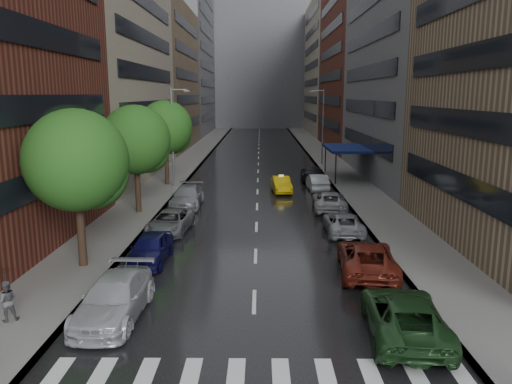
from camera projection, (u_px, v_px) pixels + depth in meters
ground at (253, 350)px, 17.00m from camera, size 220.00×220.00×0.00m
road at (258, 160)px, 66.06m from camera, size 14.00×140.00×0.01m
sidewalk_left at (191, 159)px, 66.12m from camera, size 4.00×140.00×0.15m
sidewalk_right at (326, 159)px, 65.97m from camera, size 4.00×140.00×0.15m
crosswalk at (258, 383)px, 15.04m from camera, size 13.15×2.80×0.01m
buildings_left at (155, 41)px, 71.72m from camera, size 8.00×108.00×38.00m
buildings_right at (366, 47)px, 69.60m from camera, size 8.05×109.10×36.00m
building_far at (260, 65)px, 129.68m from camera, size 40.00×14.00×32.00m
tree_near at (76, 161)px, 23.93m from camera, size 4.97×4.97×7.92m
tree_mid at (136, 140)px, 35.31m from camera, size 4.92×4.92×7.85m
tree_far at (165, 128)px, 46.38m from camera, size 5.03×5.03×8.02m
taxi at (281, 184)px, 44.13m from camera, size 1.90×4.39×1.40m
parked_cars_left at (162, 232)px, 28.75m from camera, size 2.73×25.11×1.59m
parked_cars_right at (340, 218)px, 32.00m from camera, size 3.17×38.27×1.57m
ped_black_umbrella at (5, 289)px, 18.61m from camera, size 0.96×0.98×2.09m
street_lamp_left at (173, 135)px, 45.56m from camera, size 1.74×0.22×9.00m
street_lamp_right at (322, 125)px, 60.14m from camera, size 1.74×0.22×9.00m
awning at (346, 148)px, 50.66m from camera, size 4.00×8.00×3.12m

